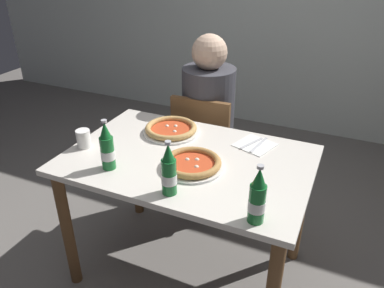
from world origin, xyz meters
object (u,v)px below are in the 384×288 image
Objects in this scene: diner_seated at (208,129)px; pizza_margherita_near at (171,129)px; beer_bottle_center at (107,148)px; napkin_with_cutlery at (255,145)px; pizza_marinara_far at (192,164)px; dining_table_main at (188,177)px; paper_cup at (84,139)px; beer_bottle_right at (257,198)px; beer_bottle_left at (169,172)px; chair_behind_table at (205,145)px.

diner_seated reaches higher than pizza_margherita_near.
beer_bottle_center is 1.08× the size of napkin_with_cutlery.
pizza_marinara_far is 0.40m from beer_bottle_center.
pizza_marinara_far is at bearing -121.99° from napkin_with_cutlery.
pizza_margherita_near reaches higher than dining_table_main.
beer_bottle_center is at bearing -138.55° from napkin_with_cutlery.
napkin_with_cutlery is 0.89m from paper_cup.
pizza_margherita_near is at bearing 139.55° from beer_bottle_right.
napkin_with_cutlery is at bearing 41.45° from beer_bottle_center.
dining_table_main is 0.17m from pizza_marinara_far.
dining_table_main is at bearing 126.81° from pizza_marinara_far.
pizza_marinara_far is 1.20× the size of beer_bottle_right.
pizza_marinara_far is at bearing -48.21° from pizza_margherita_near.
beer_bottle_right is (0.38, -0.03, 0.00)m from beer_bottle_left.
diner_seated reaches higher than beer_bottle_left.
pizza_margherita_near is 1.37× the size of napkin_with_cutlery.
paper_cup is at bearing -135.08° from pizza_margherita_near.
napkin_with_cutlery is at bearing 105.82° from beer_bottle_right.
beer_bottle_right is at bearing -33.84° from pizza_marinara_far.
diner_seated is 4.89× the size of beer_bottle_right.
dining_table_main is at bearing -46.54° from pizza_margherita_near.
beer_bottle_center is at bearing -98.77° from diner_seated.
pizza_margherita_near is 0.47m from paper_cup.
chair_behind_table is 3.72× the size of napkin_with_cutlery.
dining_table_main is 5.25× the size of napkin_with_cutlery.
beer_bottle_center is at bearing -26.55° from paper_cup.
pizza_margherita_near is 0.47m from napkin_with_cutlery.
beer_bottle_center is 2.60× the size of paper_cup.
beer_bottle_right is 0.99m from paper_cup.
beer_bottle_center is (-0.35, -0.16, 0.08)m from pizza_marinara_far.
beer_bottle_right is at bearing -59.09° from diner_seated.
chair_behind_table is 0.61m from napkin_with_cutlery.
chair_behind_table is 3.44× the size of beer_bottle_left.
dining_table_main is 1.41× the size of chair_behind_table.
beer_bottle_left reaches higher than chair_behind_table.
beer_bottle_center is (-0.14, -0.85, 0.37)m from chair_behind_table.
pizza_margherita_near is at bearing -95.40° from diner_seated.
pizza_marinara_far reaches higher than napkin_with_cutlery.
diner_seated is at bearing 102.41° from beer_bottle_left.
pizza_marinara_far is at bearing 146.16° from beer_bottle_right.
dining_table_main is 0.59m from beer_bottle_right.
beer_bottle_left is at bearing -63.67° from pizza_margherita_near.
beer_bottle_right reaches higher than paper_cup.
chair_behind_table is at bearing 122.09° from beer_bottle_right.
beer_bottle_left reaches higher than paper_cup.
pizza_marinara_far is (0.22, -0.74, 0.19)m from diner_seated.
beer_bottle_center is (-0.10, -0.45, 0.08)m from pizza_margherita_near.
dining_table_main is 0.44m from beer_bottle_center.
beer_bottle_right reaches higher than dining_table_main.
beer_bottle_center reaches higher than pizza_margherita_near.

